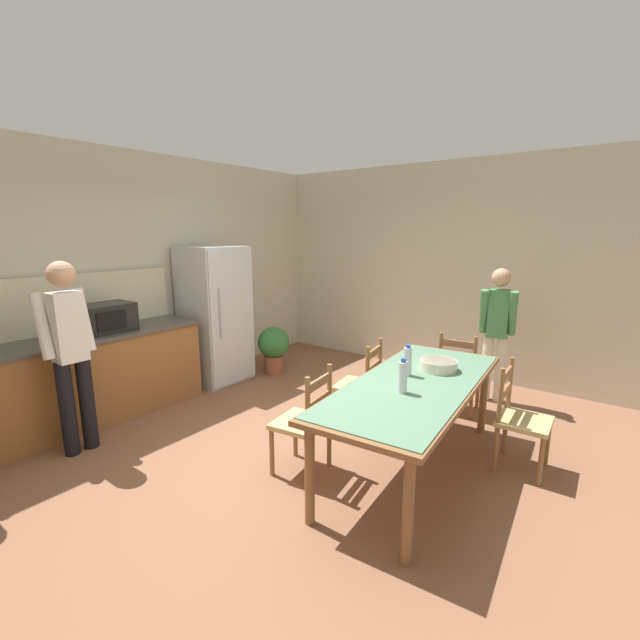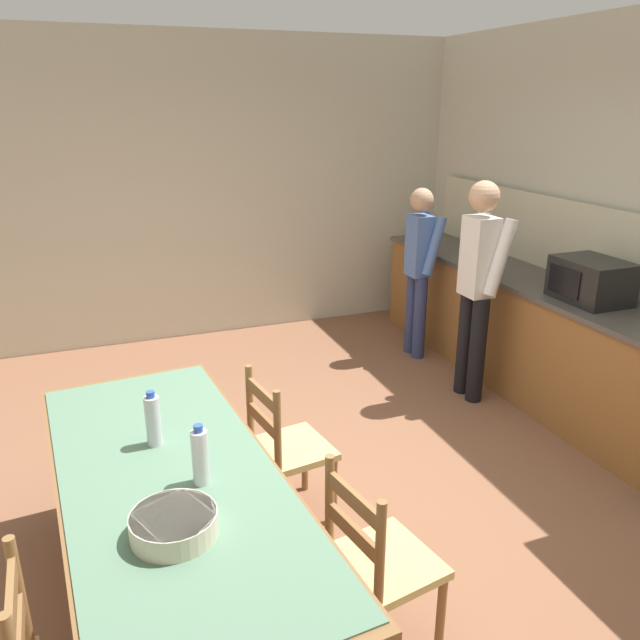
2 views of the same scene
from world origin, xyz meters
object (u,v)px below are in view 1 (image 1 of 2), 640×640
(chair_side_far_left, at_px, (305,422))
(chair_head_end, at_px, (459,373))
(chair_side_far_right, at_px, (361,385))
(person_by_table, at_px, (497,328))
(serving_bowl, at_px, (438,364))
(microwave, at_px, (107,318))
(chair_side_near_right, at_px, (520,419))
(person_at_counter, at_px, (70,348))
(bottle_near_centre, at_px, (403,377))
(refrigerator, at_px, (215,315))
(bottle_off_centre, at_px, (408,361))
(dining_table, at_px, (415,390))
(potted_plant, at_px, (274,347))

(chair_side_far_left, height_order, chair_head_end, same)
(chair_side_far_right, bearing_deg, person_by_table, 139.50)
(person_by_table, bearing_deg, serving_bowl, -13.95)
(microwave, bearing_deg, chair_side_far_left, -81.41)
(microwave, xyz_separation_m, serving_bowl, (1.32, -3.12, -0.25))
(chair_side_near_right, height_order, person_at_counter, person_at_counter)
(bottle_near_centre, bearing_deg, refrigerator, 76.01)
(microwave, relative_size, chair_head_end, 0.55)
(bottle_off_centre, distance_m, person_at_counter, 2.94)
(dining_table, bearing_deg, person_at_counter, 120.73)
(microwave, distance_m, chair_side_far_right, 2.76)
(bottle_off_centre, relative_size, serving_bowl, 0.84)
(person_at_counter, bearing_deg, bottle_off_centre, -146.34)
(refrigerator, xyz_separation_m, person_at_counter, (-2.02, -0.50, 0.08))
(refrigerator, height_order, chair_side_far_left, refrigerator)
(refrigerator, xyz_separation_m, bottle_near_centre, (-0.77, -3.09, 0.01))
(dining_table, bearing_deg, chair_head_end, 4.74)
(chair_side_far_right, bearing_deg, serving_bowl, 76.37)
(chair_side_far_left, bearing_deg, person_at_counter, -71.13)
(potted_plant, bearing_deg, dining_table, -113.28)
(potted_plant, bearing_deg, refrigerator, 146.42)
(microwave, bearing_deg, potted_plant, -12.26)
(person_at_counter, bearing_deg, potted_plant, -88.48)
(chair_head_end, bearing_deg, dining_table, 88.98)
(microwave, relative_size, chair_side_far_left, 0.55)
(chair_side_far_right, bearing_deg, refrigerator, -101.35)
(chair_head_end, distance_m, potted_plant, 2.54)
(chair_side_near_right, distance_m, person_by_table, 1.58)
(microwave, distance_m, bottle_near_centre, 3.18)
(bottle_near_centre, bearing_deg, chair_side_near_right, -38.47)
(bottle_near_centre, distance_m, potted_plant, 3.06)
(refrigerator, height_order, person_at_counter, refrigerator)
(bottle_near_centre, bearing_deg, potted_plant, 62.00)
(dining_table, bearing_deg, chair_side_near_right, -50.85)
(chair_side_far_left, xyz_separation_m, chair_head_end, (1.97, -0.58, 0.00))
(chair_side_far_right, distance_m, person_at_counter, 2.72)
(dining_table, distance_m, potted_plant, 2.89)
(dining_table, relative_size, chair_side_near_right, 2.54)
(serving_bowl, relative_size, person_by_table, 0.20)
(chair_side_far_right, xyz_separation_m, person_at_counter, (-1.97, 1.79, 0.53))
(potted_plant, bearing_deg, person_at_counter, -178.48)
(bottle_near_centre, bearing_deg, chair_side_far_left, 111.47)
(bottle_off_centre, relative_size, potted_plant, 0.40)
(chair_side_far_left, relative_size, person_by_table, 0.58)
(bottle_near_centre, bearing_deg, chair_side_far_right, 47.94)
(bottle_off_centre, bearing_deg, dining_table, -130.25)
(chair_side_far_left, relative_size, chair_side_far_right, 1.00)
(serving_bowl, bearing_deg, potted_plant, 74.57)
(serving_bowl, relative_size, chair_side_near_right, 0.35)
(microwave, xyz_separation_m, chair_side_near_right, (1.49, -3.78, -0.64))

